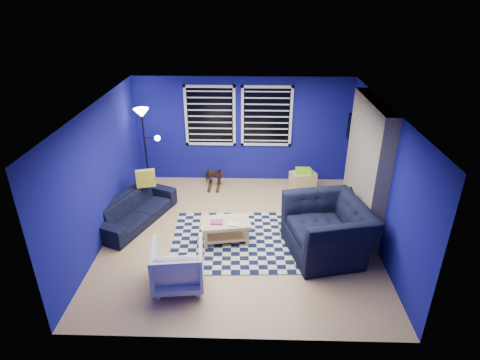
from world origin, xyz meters
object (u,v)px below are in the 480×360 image
(armchair_big, at_px, (327,229))
(rocking_horse, at_px, (214,176))
(armchair_bent, at_px, (178,265))
(floor_lamp, at_px, (144,125))
(tv, at_px, (353,132))
(coffee_table, at_px, (225,227))
(sofa, at_px, (135,209))
(cabinet, at_px, (303,181))

(armchair_big, distance_m, rocking_horse, 3.34)
(armchair_bent, distance_m, floor_lamp, 3.66)
(tv, height_order, coffee_table, tv)
(armchair_bent, distance_m, coffee_table, 1.38)
(sofa, bearing_deg, armchair_bent, -125.32)
(armchair_bent, height_order, rocking_horse, armchair_bent)
(rocking_horse, height_order, coffee_table, rocking_horse)
(coffee_table, distance_m, floor_lamp, 3.04)
(armchair_bent, distance_m, rocking_horse, 3.45)
(rocking_horse, bearing_deg, cabinet, -73.61)
(floor_lamp, bearing_deg, cabinet, 1.25)
(tv, bearing_deg, armchair_bent, -134.57)
(sofa, xyz_separation_m, cabinet, (3.50, 1.46, -0.04))
(armchair_bent, relative_size, floor_lamp, 0.42)
(tv, distance_m, coffee_table, 3.66)
(sofa, height_order, rocking_horse, sofa)
(sofa, height_order, armchair_bent, armchair_bent)
(sofa, distance_m, cabinet, 3.79)
(tv, distance_m, floor_lamp, 4.58)
(floor_lamp, bearing_deg, coffee_table, -47.18)
(tv, distance_m, armchair_big, 2.79)
(armchair_bent, xyz_separation_m, floor_lamp, (-1.21, 3.23, 1.22))
(tv, relative_size, armchair_bent, 1.24)
(sofa, relative_size, rocking_horse, 3.81)
(coffee_table, xyz_separation_m, cabinet, (1.66, 2.10, -0.07))
(tv, xyz_separation_m, floor_lamp, (-4.57, -0.19, 0.19))
(tv, relative_size, cabinet, 1.58)
(armchair_big, height_order, coffee_table, armchair_big)
(tv, height_order, armchair_big, tv)
(armchair_big, bearing_deg, coffee_table, -111.48)
(coffee_table, bearing_deg, sofa, 160.83)
(armchair_big, relative_size, cabinet, 2.29)
(tv, relative_size, coffee_table, 1.03)
(rocking_horse, height_order, floor_lamp, floor_lamp)
(tv, bearing_deg, armchair_big, -109.83)
(sofa, distance_m, armchair_bent, 2.20)
(tv, distance_m, cabinet, 1.56)
(rocking_horse, xyz_separation_m, coffee_table, (0.40, -2.23, 0.03))
(tv, bearing_deg, rocking_horse, 179.65)
(tv, xyz_separation_m, sofa, (-4.55, -1.57, -1.12))
(cabinet, bearing_deg, coffee_table, -145.93)
(armchair_bent, relative_size, rocking_horse, 1.60)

